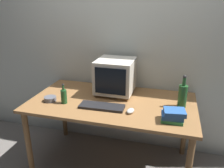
{
  "coord_description": "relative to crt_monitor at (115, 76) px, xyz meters",
  "views": [
    {
      "loc": [
        0.55,
        -1.98,
        1.71
      ],
      "look_at": [
        0.0,
        0.0,
        0.94
      ],
      "focal_mm": 36.35,
      "sensor_mm": 36.0,
      "label": 1
    }
  ],
  "objects": [
    {
      "name": "bottle_short",
      "position": [
        -0.42,
        -0.37,
        -0.12
      ],
      "size": [
        0.06,
        0.06,
        0.2
      ],
      "color": "#1E4C23",
      "rests_on": "desk"
    },
    {
      "name": "bottle_tall",
      "position": [
        0.68,
        -0.16,
        -0.07
      ],
      "size": [
        0.08,
        0.08,
        0.31
      ],
      "color": "#1E4C23",
      "rests_on": "desk"
    },
    {
      "name": "back_wall",
      "position": [
        0.02,
        0.3,
        0.3
      ],
      "size": [
        4.0,
        0.08,
        2.5
      ],
      "primitive_type": "cube",
      "color": "beige",
      "rests_on": "ground"
    },
    {
      "name": "computer_mouse",
      "position": [
        0.24,
        -0.4,
        -0.17
      ],
      "size": [
        0.08,
        0.11,
        0.04
      ],
      "primitive_type": "ellipsoid",
      "rotation": [
        0.0,
        0.0,
        -0.22
      ],
      "color": "beige",
      "rests_on": "desk"
    },
    {
      "name": "desk",
      "position": [
        0.02,
        -0.2,
        -0.27
      ],
      "size": [
        1.62,
        0.88,
        0.76
      ],
      "color": "olive",
      "rests_on": "ground"
    },
    {
      "name": "book_stack",
      "position": [
        0.61,
        -0.45,
        -0.14
      ],
      "size": [
        0.2,
        0.16,
        0.1
      ],
      "color": "#33894C",
      "rests_on": "desk"
    },
    {
      "name": "ground_plane",
      "position": [
        0.02,
        -0.2,
        -0.95
      ],
      "size": [
        6.0,
        6.0,
        0.0
      ],
      "primitive_type": "plane",
      "color": "slate"
    },
    {
      "name": "keyboard",
      "position": [
        -0.03,
        -0.37,
        -0.18
      ],
      "size": [
        0.42,
        0.16,
        0.02
      ],
      "primitive_type": "cube",
      "rotation": [
        0.0,
        0.0,
        0.03
      ],
      "color": "black",
      "rests_on": "desk"
    },
    {
      "name": "crt_monitor",
      "position": [
        0.0,
        0.0,
        0.0
      ],
      "size": [
        0.39,
        0.39,
        0.37
      ],
      "color": "beige",
      "rests_on": "desk"
    },
    {
      "name": "cd_spindle",
      "position": [
        -0.57,
        -0.37,
        -0.17
      ],
      "size": [
        0.12,
        0.12,
        0.04
      ],
      "primitive_type": "cylinder",
      "color": "#595B66",
      "rests_on": "desk"
    }
  ]
}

